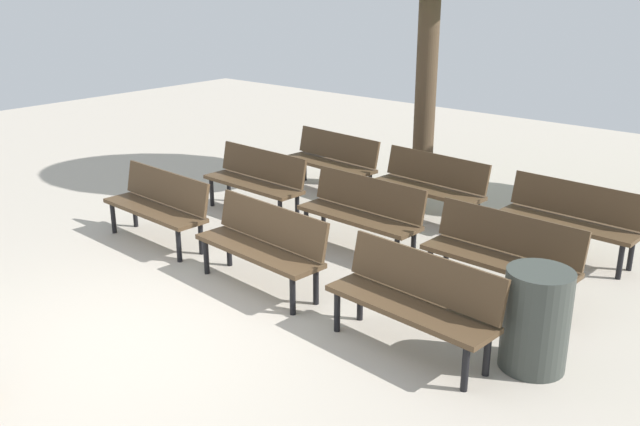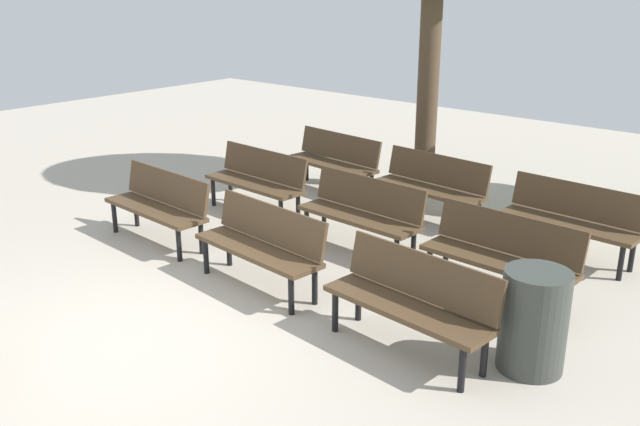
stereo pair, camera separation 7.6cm
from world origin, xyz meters
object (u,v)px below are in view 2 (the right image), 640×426
Objects in this scene: bench_r1_c1 at (362,210)px; trash_bin at (534,321)px; bench_r0_c2 at (412,298)px; bench_r0_c1 at (262,242)px; bench_r0_c0 at (160,202)px; bench_r2_c1 at (432,183)px; bench_r2_c0 at (334,159)px; bench_r2_c2 at (572,217)px; bench_r1_c2 at (502,252)px; bench_r1_c0 at (258,178)px.

trash_bin is (2.71, -1.19, -0.06)m from bench_r1_c1.
bench_r0_c1 is at bearing -178.18° from bench_r0_c2.
bench_r0_c0 and bench_r2_c1 have the same top height.
bench_r2_c0 is (-1.82, 1.66, 0.00)m from bench_r1_c1.
bench_r2_c2 is (3.80, -0.26, 0.00)m from bench_r2_c0.
bench_r1_c1 is 2.96m from trash_bin.
bench_r0_c2 is (1.94, -0.09, 0.00)m from bench_r0_c1.
bench_r2_c1 is (0.18, 3.01, 0.00)m from bench_r0_c1.
bench_r1_c2 is at bearing 20.51° from bench_r0_c0.
bench_r0_c0 is 3.85m from bench_r0_c2.
bench_r0_c1 is at bearing -93.81° from bench_r1_c1.
bench_r0_c1 is 1.52m from bench_r1_c1.
bench_r0_c0 is 4.78m from trash_bin.
trash_bin is at bearing 27.85° from bench_r0_c2.
bench_r2_c0 is (0.25, 3.06, 0.00)m from bench_r0_c0.
bench_r2_c2 is at bearing 57.97° from bench_r0_c1.
bench_r0_c0 is 1.00× the size of bench_r1_c0.
bench_r0_c1 is 1.01× the size of bench_r1_c1.
bench_r0_c2 and bench_r2_c2 have the same top height.
bench_r1_c0 and bench_r1_c2 have the same top height.
bench_r0_c2 is 1.47m from bench_r1_c2.
bench_r1_c1 is at bearing -86.69° from bench_r2_c1.
bench_r2_c1 is 1.96m from bench_r2_c2.
bench_r0_c1 is 1.85× the size of trash_bin.
bench_r2_c1 is (1.84, -0.16, 0.00)m from bench_r2_c0.
bench_r0_c1 is 1.01× the size of bench_r1_c0.
bench_r1_c0 is at bearing 141.30° from bench_r0_c1.
bench_r0_c2 is at bearing -156.58° from trash_bin.
bench_r1_c0 is at bearing -89.76° from bench_r2_c0.
bench_r0_c2 is 1.85× the size of trash_bin.
bench_r0_c1 is at bearing -57.35° from bench_r2_c0.
bench_r2_c1 is (0.02, 1.50, 0.00)m from bench_r1_c1.
bench_r1_c1 is (2.07, 1.40, 0.00)m from bench_r0_c0.
bench_r1_c2 is 1.35m from trash_bin.
bench_r1_c1 is at bearing 142.46° from bench_r0_c2.
bench_r0_c1 is 1.94m from bench_r0_c2.
bench_r1_c2 is (3.82, -0.29, 0.00)m from bench_r1_c0.
bench_r0_c0 is at bearing -177.47° from trash_bin.
bench_r2_c0 is at bearing 179.10° from bench_r2_c1.
bench_r1_c2 and bench_r2_c1 have the same top height.
bench_r0_c0 is 3.07m from bench_r2_c0.
bench_r1_c0 is 1.95m from bench_r1_c1.
bench_r1_c0 and bench_r2_c2 have the same top height.
bench_r0_c0 is 0.99× the size of bench_r2_c0.
trash_bin is at bearing -21.34° from bench_r1_c1.
bench_r0_c2 is 4.85m from bench_r2_c0.
bench_r0_c2 and bench_r2_c0 have the same top height.
bench_r1_c0 is 0.99× the size of bench_r2_c0.
bench_r2_c0 is at bearing 147.83° from trash_bin.
bench_r0_c2 is at bearing -56.43° from bench_r2_c1.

